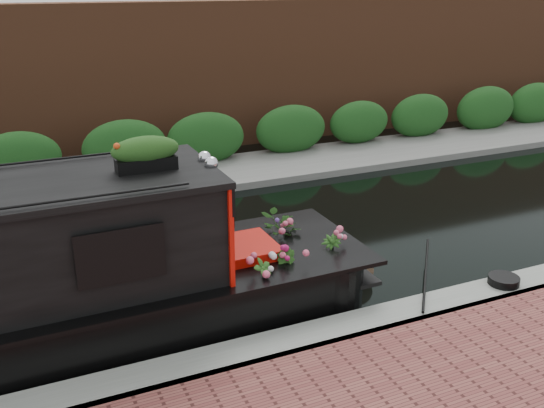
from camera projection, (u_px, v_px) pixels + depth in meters
name	position (u px, v px, depth m)	size (l,w,h in m)	color
ground	(187.00, 260.00, 10.49)	(80.00, 80.00, 0.00)	black
near_bank_coping	(261.00, 364.00, 7.66)	(40.00, 0.60, 0.50)	gray
far_bank_path	(135.00, 187.00, 14.08)	(40.00, 2.40, 0.34)	slate
far_hedge	(128.00, 177.00, 14.85)	(40.00, 1.10, 2.80)	#1A4618
far_brick_wall	(112.00, 155.00, 16.65)	(40.00, 1.00, 8.00)	brown
rope_fender	(357.00, 268.00, 9.75)	(0.38, 0.38, 0.39)	brown
coiled_mooring_rope	(504.00, 280.00, 9.11)	(0.46, 0.46, 0.12)	black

